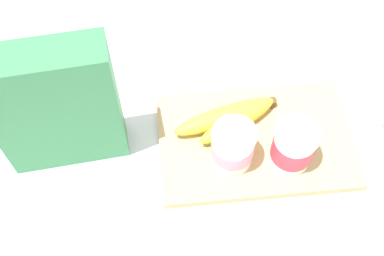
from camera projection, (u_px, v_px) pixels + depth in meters
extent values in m
plane|color=white|center=(255.00, 143.00, 0.83)|extent=(2.40, 2.40, 0.00)
cube|color=tan|center=(255.00, 140.00, 0.82)|extent=(0.33, 0.21, 0.02)
cube|color=#38844C|center=(56.00, 108.00, 0.71)|extent=(0.19, 0.08, 0.25)
cylinder|color=white|center=(293.00, 147.00, 0.76)|extent=(0.07, 0.07, 0.08)
cylinder|color=#DB384C|center=(293.00, 147.00, 0.76)|extent=(0.07, 0.07, 0.04)
cylinder|color=silver|center=(298.00, 134.00, 0.72)|extent=(0.07, 0.07, 0.00)
cylinder|color=white|center=(233.00, 147.00, 0.76)|extent=(0.07, 0.07, 0.08)
cylinder|color=pink|center=(233.00, 147.00, 0.76)|extent=(0.07, 0.07, 0.03)
cylinder|color=silver|center=(235.00, 134.00, 0.72)|extent=(0.07, 0.07, 0.00)
ellipsoid|color=yellow|center=(225.00, 116.00, 0.81)|extent=(0.19, 0.08, 0.03)
ellipsoid|color=yellow|center=(238.00, 121.00, 0.81)|extent=(0.15, 0.10, 0.04)
cylinder|color=brown|center=(272.00, 103.00, 0.84)|extent=(0.01, 0.01, 0.02)
cylinder|color=silver|center=(374.00, 93.00, 0.88)|extent=(0.02, 0.11, 0.01)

